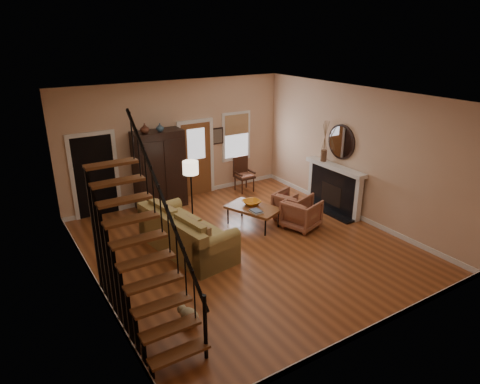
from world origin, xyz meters
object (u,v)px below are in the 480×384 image
armchair_left (301,214)px  side_chair (244,175)px  coffee_table (253,216)px  floor_lamp (192,194)px  sofa (187,232)px  armchair_right (292,206)px  armoire (160,170)px

armchair_left → side_chair: bearing=-21.7°
coffee_table → floor_lamp: bearing=145.6°
side_chair → armchair_left: bearing=-93.7°
sofa → armchair_right: 2.96m
armchair_left → floor_lamp: size_ratio=0.49×
armoire → sofa: 2.73m
armchair_left → side_chair: (0.18, 2.85, 0.15)m
floor_lamp → armchair_left: bearing=-35.9°
armchair_right → side_chair: size_ratio=0.79×
armoire → armchair_right: (2.48, -2.57, -0.68)m
armoire → armchair_right: armoire is taller
sofa → armchair_left: bearing=-17.4°
sofa → side_chair: (3.03, 2.42, 0.06)m
armoire → armchair_left: armoire is taller
armchair_left → sofa: bearing=63.4°
armchair_right → side_chair: (0.07, 2.37, 0.14)m
coffee_table → floor_lamp: 1.60m
armoire → floor_lamp: armoire is taller
armchair_left → side_chair: side_chair is taller
floor_lamp → side_chair: 2.69m
sofa → coffee_table: (1.92, 0.29, -0.20)m
armoire → coffee_table: 2.86m
sofa → side_chair: bearing=29.8°
sofa → floor_lamp: (0.69, 1.13, 0.37)m
armchair_left → armchair_right: size_ratio=0.99×
armchair_right → floor_lamp: size_ratio=0.49×
sofa → armchair_left: (2.85, -0.43, -0.08)m
armoire → sofa: size_ratio=0.88×
coffee_table → floor_lamp: (-1.23, 0.85, 0.57)m
armchair_right → floor_lamp: floor_lamp is taller
sofa → floor_lamp: size_ratio=1.46×
armoire → coffee_table: bearing=-58.3°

